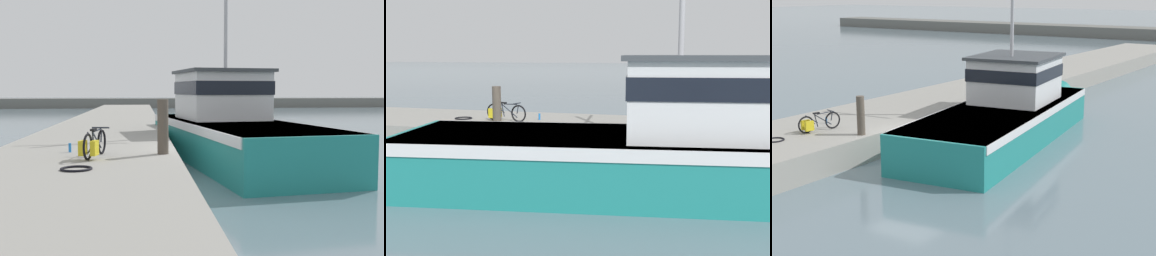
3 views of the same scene
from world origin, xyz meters
TOP-DOWN VIEW (x-y plane):
  - ground_plane at (0.00, 0.00)m, footprint 320.00×320.00m
  - dock_pier at (-3.54, 0.00)m, footprint 4.94×80.00m
  - fishing_boat_main at (1.26, 4.66)m, footprint 5.41×14.20m
  - bicycle_touring at (-3.15, -1.59)m, footprint 0.65×1.69m
  - mooring_post at (-1.45, -1.00)m, footprint 0.28×0.28m
  - hose_coil at (-3.32, -3.27)m, footprint 0.65×0.65m
  - water_bottle_on_curb at (-3.86, -0.42)m, footprint 0.07×0.07m

SIDE VIEW (x-z plane):
  - ground_plane at x=0.00m, z-range 0.00..0.00m
  - dock_pier at x=-3.54m, z-range 0.00..0.95m
  - hose_coil at x=-3.32m, z-range 0.95..1.00m
  - water_bottle_on_curb at x=-3.86m, z-range 0.95..1.19m
  - fishing_boat_main at x=1.26m, z-range -2.75..5.17m
  - bicycle_touring at x=-3.15m, z-range 0.92..1.62m
  - mooring_post at x=-1.45m, z-range 0.95..2.34m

